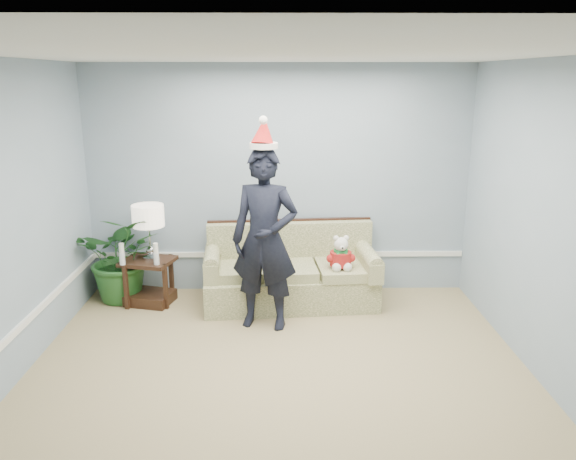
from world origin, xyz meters
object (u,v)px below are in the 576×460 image
Objects in this scene: sofa at (290,275)px; teddy_bear at (341,257)px; houseplant at (123,257)px; side_table at (150,286)px; table_lamp at (148,218)px; man at (265,240)px.

sofa reaches higher than teddy_bear.
sofa is 1.91× the size of houseplant.
side_table is 0.81m from table_lamp.
houseplant is at bearing 172.74° from sofa.
table_lamp is 2.19m from teddy_bear.
sofa is at bearing 154.10° from teddy_bear.
table_lamp is 1.46m from man.
sofa is 0.67m from teddy_bear.
houseplant is 0.56× the size of man.
sofa is at bearing 0.69° from table_lamp.
houseplant reaches higher than teddy_bear.
table_lamp reaches higher than side_table.
man is at bearing -25.41° from table_lamp.
table_lamp is (-1.59, -0.02, 0.69)m from sofa.
houseplant is at bearing 163.08° from table_lamp.
side_table is 0.46m from houseplant.
man is (1.32, -0.63, -0.08)m from table_lamp.
sofa is at bearing 0.90° from side_table.
teddy_bear is at bearing -5.45° from table_lamp.
table_lamp is 0.60× the size of houseplant.
sofa is 1.63m from side_table.
houseplant is (-1.94, 0.09, 0.20)m from sofa.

